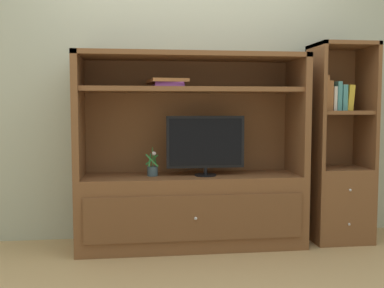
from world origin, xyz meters
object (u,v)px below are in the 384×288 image
at_px(magazine_stack, 168,83).
at_px(tv_monitor, 206,144).
at_px(bookshelf_tall, 339,176).
at_px(potted_plant, 153,169).
at_px(media_console, 191,186).
at_px(upright_book_row, 334,96).

bearing_deg(magazine_stack, tv_monitor, -10.92).
bearing_deg(bookshelf_tall, potted_plant, -179.28).
relative_size(media_console, bookshelf_tall, 1.10).
bearing_deg(upright_book_row, potted_plant, -179.62).
bearing_deg(media_console, magazine_stack, -178.70).
bearing_deg(upright_book_row, magazine_stack, 179.84).
distance_m(media_console, potted_plant, 0.34).
xyz_separation_m(media_console, upright_book_row, (1.17, -0.01, 0.71)).
height_order(bookshelf_tall, upright_book_row, bookshelf_tall).
bearing_deg(media_console, potted_plant, -176.66).
bearing_deg(tv_monitor, bookshelf_tall, 3.12).
xyz_separation_m(media_console, potted_plant, (-0.30, -0.02, 0.14)).
relative_size(tv_monitor, upright_book_row, 2.18).
relative_size(potted_plant, bookshelf_tall, 0.14).
xyz_separation_m(magazine_stack, upright_book_row, (1.35, -0.00, -0.10)).
relative_size(bookshelf_tall, upright_book_row, 5.75).
height_order(tv_monitor, potted_plant, tv_monitor).
bearing_deg(magazine_stack, media_console, 1.30).
relative_size(tv_monitor, magazine_stack, 1.70).
relative_size(magazine_stack, upright_book_row, 1.28).
relative_size(tv_monitor, bookshelf_tall, 0.38).
height_order(tv_monitor, upright_book_row, upright_book_row).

